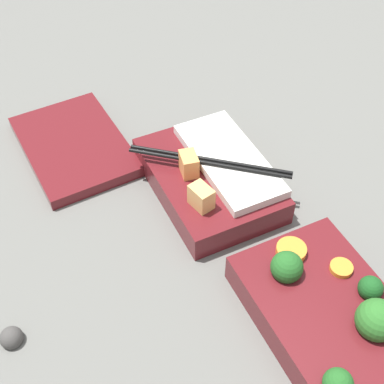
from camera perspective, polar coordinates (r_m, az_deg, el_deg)
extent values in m
plane|color=slate|center=(0.66, 8.34, -6.06)|extent=(3.00, 3.00, 0.00)
cube|color=maroon|center=(0.60, 14.48, -12.24)|extent=(0.20, 0.14, 0.04)
sphere|color=#19511E|center=(0.60, 18.51, -9.70)|extent=(0.03, 0.03, 0.03)
sphere|color=#236023|center=(0.53, 15.31, -19.10)|extent=(0.03, 0.03, 0.03)
sphere|color=#2D7028|center=(0.57, 19.13, -12.77)|extent=(0.04, 0.04, 0.04)
sphere|color=#236023|center=(0.59, 10.08, -7.89)|extent=(0.04, 0.04, 0.04)
cylinder|color=orange|center=(0.61, 15.63, -7.80)|extent=(0.03, 0.03, 0.01)
cylinder|color=orange|center=(0.61, 10.75, -6.05)|extent=(0.04, 0.04, 0.01)
cube|color=maroon|center=(0.70, 1.81, 1.33)|extent=(0.20, 0.14, 0.04)
cube|color=white|center=(0.70, 3.96, 3.46)|extent=(0.17, 0.08, 0.01)
cube|color=#EAB266|center=(0.64, 0.99, -0.54)|extent=(0.03, 0.03, 0.03)
cube|color=#F4A356|center=(0.68, -0.34, 3.01)|extent=(0.03, 0.03, 0.03)
cylinder|color=black|center=(0.68, 1.93, 3.47)|extent=(0.14, 0.17, 0.01)
cylinder|color=black|center=(0.68, 1.81, 3.08)|extent=(0.14, 0.17, 0.01)
cube|color=maroon|center=(0.78, -12.45, 4.83)|extent=(0.20, 0.14, 0.02)
sphere|color=#474442|center=(0.61, -18.70, -14.52)|extent=(0.02, 0.02, 0.02)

